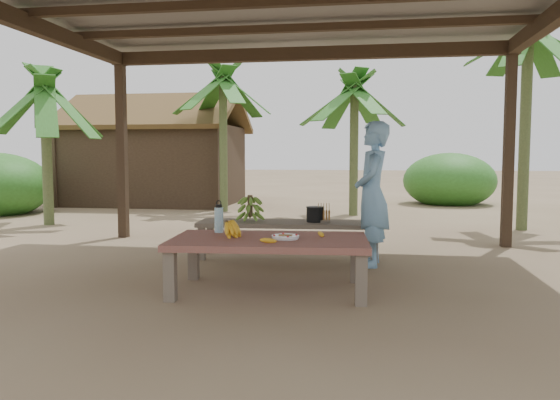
% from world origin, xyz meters
% --- Properties ---
extents(ground, '(80.00, 80.00, 0.00)m').
position_xyz_m(ground, '(0.00, 0.00, 0.00)').
color(ground, brown).
rests_on(ground, ground).
extents(pavilion, '(6.60, 5.60, 2.95)m').
position_xyz_m(pavilion, '(-0.01, -0.01, 2.78)').
color(pavilion, black).
rests_on(pavilion, ground).
extents(work_table, '(1.87, 1.13, 0.50)m').
position_xyz_m(work_table, '(0.00, -0.64, 0.43)').
color(work_table, brown).
rests_on(work_table, ground).
extents(bench, '(2.23, 0.72, 0.45)m').
position_xyz_m(bench, '(-0.06, 1.02, 0.39)').
color(bench, brown).
rests_on(bench, ground).
extents(ripe_banana_bunch, '(0.32, 0.29, 0.17)m').
position_xyz_m(ripe_banana_bunch, '(-0.41, -0.62, 0.58)').
color(ripe_banana_bunch, yellow).
rests_on(ripe_banana_bunch, work_table).
extents(plate, '(0.25, 0.25, 0.04)m').
position_xyz_m(plate, '(0.16, -0.67, 0.52)').
color(plate, white).
rests_on(plate, work_table).
extents(loose_banana_front, '(0.16, 0.12, 0.04)m').
position_xyz_m(loose_banana_front, '(0.05, -0.93, 0.52)').
color(loose_banana_front, yellow).
rests_on(loose_banana_front, work_table).
extents(loose_banana_side, '(0.10, 0.14, 0.04)m').
position_xyz_m(loose_banana_side, '(0.47, -0.46, 0.52)').
color(loose_banana_side, yellow).
rests_on(loose_banana_side, work_table).
extents(water_flask, '(0.09, 0.09, 0.32)m').
position_xyz_m(water_flask, '(-0.55, -0.35, 0.63)').
color(water_flask, '#3D99BE').
rests_on(water_flask, work_table).
extents(green_banana_stalk, '(0.31, 0.31, 0.34)m').
position_xyz_m(green_banana_stalk, '(-0.53, 0.99, 0.62)').
color(green_banana_stalk, '#598C2D').
rests_on(green_banana_stalk, bench).
extents(cooking_pot, '(0.21, 0.21, 0.18)m').
position_xyz_m(cooking_pot, '(0.27, 1.04, 0.54)').
color(cooking_pot, black).
rests_on(cooking_pot, bench).
extents(skewer_rack, '(0.18, 0.09, 0.24)m').
position_xyz_m(skewer_rack, '(0.38, 0.99, 0.57)').
color(skewer_rack, '#A57F47').
rests_on(skewer_rack, bench).
extents(woman, '(0.41, 0.61, 1.65)m').
position_xyz_m(woman, '(0.95, 0.71, 0.82)').
color(woman, '#6EA2D1').
rests_on(woman, ground).
extents(hut, '(4.40, 3.43, 2.85)m').
position_xyz_m(hut, '(-4.50, 8.00, 1.10)').
color(hut, black).
rests_on(hut, ground).
extents(banana_plant_ne, '(1.80, 1.80, 3.57)m').
position_xyz_m(banana_plant_ne, '(3.49, 4.11, 3.07)').
color(banana_plant_ne, '#596638').
rests_on(banana_plant_ne, ground).
extents(banana_plant_n, '(1.80, 1.80, 2.89)m').
position_xyz_m(banana_plant_n, '(0.62, 5.92, 2.41)').
color(banana_plant_n, '#596638').
rests_on(banana_plant_n, ground).
extents(banana_plant_nw, '(1.80, 1.80, 3.19)m').
position_xyz_m(banana_plant_nw, '(-2.27, 6.27, 2.70)').
color(banana_plant_nw, '#596638').
rests_on(banana_plant_nw, ground).
extents(banana_plant_w, '(1.80, 1.80, 2.67)m').
position_xyz_m(banana_plant_w, '(-4.80, 3.49, 2.19)').
color(banana_plant_w, '#596638').
rests_on(banana_plant_w, ground).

